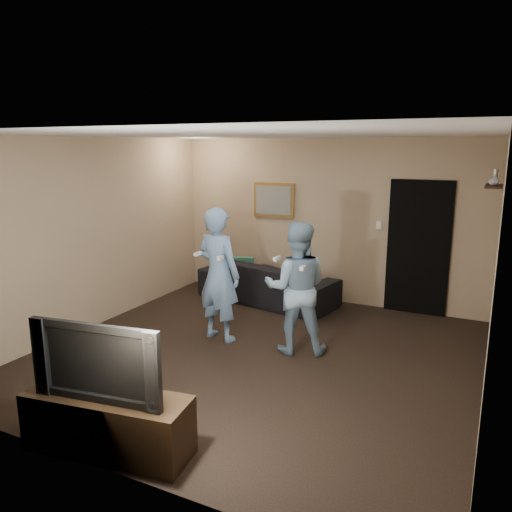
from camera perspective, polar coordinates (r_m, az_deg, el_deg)
The scene contains 19 objects.
ground at distance 6.17m, azimuth 0.09°, elevation -11.18°, with size 5.00×5.00×0.00m, color black.
ceiling at distance 5.65m, azimuth 0.10°, elevation 13.74°, with size 5.00×5.00×0.04m, color silver.
wall_back at distance 8.06m, azimuth 7.98°, elevation 3.95°, with size 5.00×0.04×2.60m, color tan.
wall_front at distance 3.77m, azimuth -17.02°, elevation -6.22°, with size 5.00×0.04×2.60m, color tan.
wall_left at distance 7.21m, azimuth -18.04°, elevation 2.47°, with size 0.04×5.00×2.60m, color tan.
wall_right at distance 5.21m, azimuth 25.64°, elevation -1.81°, with size 0.04×5.00×2.60m, color tan.
sofa at distance 8.08m, azimuth 1.30°, elevation -2.94°, with size 2.26×0.88×0.66m, color black.
throw_pillow at distance 8.25m, azimuth -1.73°, elevation -1.54°, with size 0.42×0.13×0.42m, color #1C5440.
painting_frame at distance 8.32m, azimuth 2.07°, elevation 6.41°, with size 0.72×0.05×0.57m, color olive.
painting_canvas at distance 8.30m, azimuth 1.99°, elevation 6.39°, with size 0.62×0.01×0.47m, color slate.
doorway at distance 7.75m, azimuth 18.06°, elevation 0.88°, with size 0.90×0.06×2.00m, color black.
light_switch at distance 7.81m, azimuth 13.86°, elevation 3.45°, with size 0.08×0.02×0.12m, color silver.
wall_shelf at distance 6.89m, azimuth 25.56°, elevation 7.23°, with size 0.20×0.60×0.03m, color black.
shelf_vase at distance 6.78m, azimuth 25.61°, elevation 7.86°, with size 0.13×0.13×0.14m, color #BABABF.
shelf_figurine at distance 7.15m, azimuth 25.69°, elevation 8.21°, with size 0.06×0.06×0.18m, color #B5B6BA.
tv_console at distance 4.48m, azimuth -16.54°, elevation -17.85°, with size 1.39×0.45×0.50m, color black.
television at distance 4.22m, azimuth -17.03°, elevation -11.09°, with size 1.13×0.15×0.65m, color black.
wii_player_left at distance 6.40m, azimuth -4.30°, elevation -2.11°, with size 0.69×0.55×1.73m.
wii_player_right at distance 6.03m, azimuth 4.62°, elevation -3.66°, with size 0.95×0.84×1.61m.
Camera 1 is at (2.49, -5.07, 2.47)m, focal length 35.00 mm.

